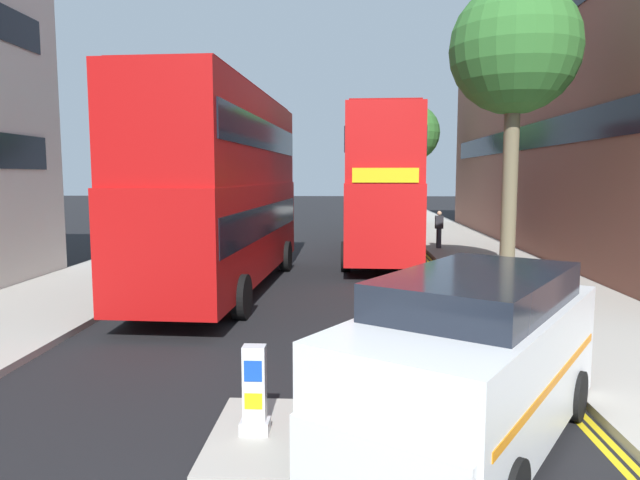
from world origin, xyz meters
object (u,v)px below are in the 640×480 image
double_decker_bus_away (224,185)px  taxi_minivan (470,361)px  double_decker_bus_oncoming (381,182)px  pedestrian_far (439,229)px  keep_left_bollard (255,393)px

double_decker_bus_away → taxi_minivan: bearing=-62.2°
double_decker_bus_away → double_decker_bus_oncoming: same height
taxi_minivan → pedestrian_far: bearing=82.3°
double_decker_bus_away → taxi_minivan: 10.89m
double_decker_bus_oncoming → taxi_minivan: double_decker_bus_oncoming is taller
keep_left_bollard → double_decker_bus_away: (-2.39, 9.44, 2.42)m
keep_left_bollard → double_decker_bus_oncoming: bearing=81.4°
double_decker_bus_oncoming → keep_left_bollard: bearing=-98.6°
double_decker_bus_oncoming → pedestrian_far: double_decker_bus_oncoming is taller
taxi_minivan → double_decker_bus_oncoming: bearing=90.7°
keep_left_bollard → taxi_minivan: taxi_minivan is taller
double_decker_bus_oncoming → pedestrian_far: bearing=39.8°
keep_left_bollard → double_decker_bus_away: double_decker_bus_away is taller
keep_left_bollard → double_decker_bus_away: 10.03m
double_decker_bus_away → taxi_minivan: size_ratio=2.15×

